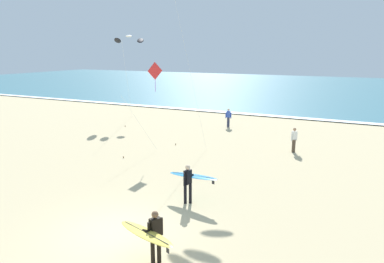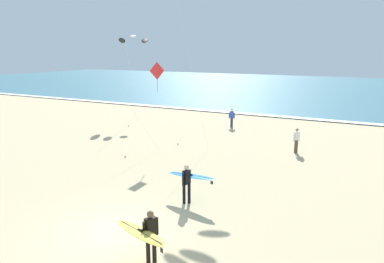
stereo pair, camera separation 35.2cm
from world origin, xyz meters
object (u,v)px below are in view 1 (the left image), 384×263
(kite_diamond_scarlet_near, at_px, (154,74))
(kite_arc_ivory_far, at_px, (129,39))
(bystander_blue_top, at_px, (228,118))
(surfer_trailing, at_px, (150,233))
(surfer_lead, at_px, (190,179))
(bystander_white_top, at_px, (294,140))

(kite_diamond_scarlet_near, bearing_deg, kite_arc_ivory_far, 132.04)
(kite_arc_ivory_far, xyz_separation_m, bystander_blue_top, (10.36, -0.68, -6.56))
(surfer_trailing, height_order, kite_diamond_scarlet_near, kite_diamond_scarlet_near)
(surfer_lead, bearing_deg, bystander_blue_top, 104.40)
(surfer_lead, bearing_deg, bystander_white_top, 75.51)
(surfer_trailing, relative_size, bystander_white_top, 1.62)
(surfer_lead, relative_size, bystander_white_top, 1.57)
(surfer_lead, relative_size, bystander_blue_top, 1.57)
(surfer_lead, relative_size, kite_arc_ivory_far, 0.32)
(kite_diamond_scarlet_near, distance_m, bystander_blue_top, 10.03)
(surfer_trailing, xyz_separation_m, bystander_blue_top, (-4.87, 19.81, -0.24))
(surfer_trailing, distance_m, bystander_white_top, 14.51)
(kite_arc_ivory_far, relative_size, bystander_white_top, 4.88)
(surfer_trailing, xyz_separation_m, kite_arc_ivory_far, (-15.23, 20.50, 6.33))
(kite_diamond_scarlet_near, bearing_deg, surfer_lead, -48.08)
(kite_diamond_scarlet_near, xyz_separation_m, bystander_blue_top, (1.62, 9.01, -4.10))
(surfer_trailing, height_order, bystander_blue_top, surfer_trailing)
(kite_diamond_scarlet_near, relative_size, kite_arc_ivory_far, 0.73)
(kite_diamond_scarlet_near, height_order, kite_arc_ivory_far, kite_arc_ivory_far)
(kite_diamond_scarlet_near, distance_m, kite_arc_ivory_far, 13.28)
(surfer_lead, height_order, bystander_white_top, surfer_lead)
(surfer_lead, xyz_separation_m, surfer_trailing, (0.98, -4.67, 0.00))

